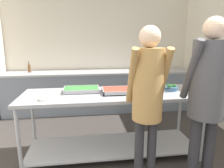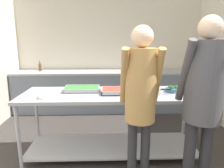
{
  "view_description": "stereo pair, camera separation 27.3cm",
  "coord_description": "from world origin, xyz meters",
  "px_view_note": "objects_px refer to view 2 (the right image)",
  "views": [
    {
      "loc": [
        -0.35,
        -0.79,
        1.59
      ],
      "look_at": [
        0.0,
        1.85,
        0.99
      ],
      "focal_mm": 32.0,
      "sensor_mm": 36.0,
      "label": 1
    },
    {
      "loc": [
        -0.08,
        -0.82,
        1.59
      ],
      "look_at": [
        0.0,
        1.85,
        0.99
      ],
      "focal_mm": 32.0,
      "sensor_mm": 36.0,
      "label": 2
    }
  ],
  "objects_px": {
    "serving_tray_vegetables": "(117,91)",
    "guest_serving_right": "(204,91)",
    "broccoli_bowl": "(173,89)",
    "sauce_pan": "(151,91)",
    "guest_serving_left": "(140,92)",
    "water_bottle": "(40,66)",
    "serving_tray_roast": "(82,89)",
    "plate_stack": "(47,96)"
  },
  "relations": [
    {
      "from": "serving_tray_vegetables",
      "to": "broccoli_bowl",
      "type": "height_order",
      "value": "broccoli_bowl"
    },
    {
      "from": "guest_serving_right",
      "to": "guest_serving_left",
      "type": "bearing_deg",
      "value": 168.79
    },
    {
      "from": "sauce_pan",
      "to": "guest_serving_left",
      "type": "height_order",
      "value": "guest_serving_left"
    },
    {
      "from": "serving_tray_roast",
      "to": "broccoli_bowl",
      "type": "xyz_separation_m",
      "value": [
        1.24,
        -0.1,
        0.01
      ]
    },
    {
      "from": "guest_serving_right",
      "to": "water_bottle",
      "type": "bearing_deg",
      "value": 131.54
    },
    {
      "from": "serving_tray_roast",
      "to": "serving_tray_vegetables",
      "type": "xyz_separation_m",
      "value": [
        0.49,
        -0.12,
        -0.0
      ]
    },
    {
      "from": "serving_tray_roast",
      "to": "plate_stack",
      "type": "bearing_deg",
      "value": -139.46
    },
    {
      "from": "plate_stack",
      "to": "broccoli_bowl",
      "type": "bearing_deg",
      "value": 8.11
    },
    {
      "from": "plate_stack",
      "to": "broccoli_bowl",
      "type": "distance_m",
      "value": 1.64
    },
    {
      "from": "serving_tray_vegetables",
      "to": "guest_serving_right",
      "type": "height_order",
      "value": "guest_serving_right"
    },
    {
      "from": "serving_tray_vegetables",
      "to": "water_bottle",
      "type": "distance_m",
      "value": 2.48
    },
    {
      "from": "serving_tray_roast",
      "to": "serving_tray_vegetables",
      "type": "height_order",
      "value": "same"
    },
    {
      "from": "serving_tray_vegetables",
      "to": "sauce_pan",
      "type": "distance_m",
      "value": 0.45
    },
    {
      "from": "serving_tray_vegetables",
      "to": "broccoli_bowl",
      "type": "distance_m",
      "value": 0.75
    },
    {
      "from": "plate_stack",
      "to": "sauce_pan",
      "type": "height_order",
      "value": "sauce_pan"
    },
    {
      "from": "sauce_pan",
      "to": "serving_tray_vegetables",
      "type": "bearing_deg",
      "value": 168.49
    },
    {
      "from": "serving_tray_vegetables",
      "to": "guest_serving_right",
      "type": "xyz_separation_m",
      "value": [
        0.76,
        -0.8,
        0.2
      ]
    },
    {
      "from": "serving_tray_vegetables",
      "to": "guest_serving_left",
      "type": "relative_size",
      "value": 0.25
    },
    {
      "from": "plate_stack",
      "to": "guest_serving_left",
      "type": "height_order",
      "value": "guest_serving_left"
    },
    {
      "from": "plate_stack",
      "to": "water_bottle",
      "type": "relative_size",
      "value": 0.98
    },
    {
      "from": "serving_tray_vegetables",
      "to": "guest_serving_left",
      "type": "bearing_deg",
      "value": -74.7
    },
    {
      "from": "broccoli_bowl",
      "to": "guest_serving_left",
      "type": "distance_m",
      "value": 0.92
    },
    {
      "from": "serving_tray_vegetables",
      "to": "broccoli_bowl",
      "type": "bearing_deg",
      "value": 2.0
    },
    {
      "from": "guest_serving_left",
      "to": "water_bottle",
      "type": "bearing_deg",
      "value": 125.04
    },
    {
      "from": "serving_tray_roast",
      "to": "guest_serving_left",
      "type": "distance_m",
      "value": 1.06
    },
    {
      "from": "sauce_pan",
      "to": "water_bottle",
      "type": "relative_size",
      "value": 1.67
    },
    {
      "from": "broccoli_bowl",
      "to": "guest_serving_left",
      "type": "xyz_separation_m",
      "value": [
        -0.57,
        -0.71,
        0.16
      ]
    },
    {
      "from": "serving_tray_vegetables",
      "to": "broccoli_bowl",
      "type": "relative_size",
      "value": 2.25
    },
    {
      "from": "serving_tray_vegetables",
      "to": "guest_serving_right",
      "type": "distance_m",
      "value": 1.12
    },
    {
      "from": "broccoli_bowl",
      "to": "water_bottle",
      "type": "bearing_deg",
      "value": 141.87
    },
    {
      "from": "sauce_pan",
      "to": "guest_serving_left",
      "type": "relative_size",
      "value": 0.22
    },
    {
      "from": "broccoli_bowl",
      "to": "serving_tray_roast",
      "type": "bearing_deg",
      "value": 175.45
    },
    {
      "from": "plate_stack",
      "to": "serving_tray_vegetables",
      "type": "bearing_deg",
      "value": 13.25
    },
    {
      "from": "guest_serving_right",
      "to": "broccoli_bowl",
      "type": "bearing_deg",
      "value": 90.62
    },
    {
      "from": "sauce_pan",
      "to": "guest_serving_left",
      "type": "distance_m",
      "value": 0.66
    },
    {
      "from": "water_bottle",
      "to": "broccoli_bowl",
      "type": "bearing_deg",
      "value": -38.13
    },
    {
      "from": "guest_serving_left",
      "to": "sauce_pan",
      "type": "bearing_deg",
      "value": 67.25
    },
    {
      "from": "sauce_pan",
      "to": "guest_serving_right",
      "type": "height_order",
      "value": "guest_serving_right"
    },
    {
      "from": "serving_tray_vegetables",
      "to": "sauce_pan",
      "type": "relative_size",
      "value": 1.12
    },
    {
      "from": "broccoli_bowl",
      "to": "water_bottle",
      "type": "relative_size",
      "value": 0.83
    },
    {
      "from": "plate_stack",
      "to": "serving_tray_vegetables",
      "type": "relative_size",
      "value": 0.53
    },
    {
      "from": "broccoli_bowl",
      "to": "guest_serving_right",
      "type": "bearing_deg",
      "value": -89.38
    }
  ]
}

